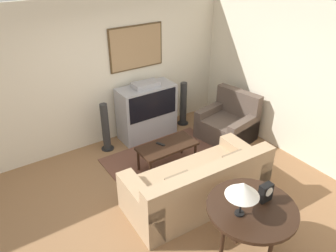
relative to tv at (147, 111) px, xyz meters
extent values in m
plane|color=#8E6642|center=(-0.77, -1.78, -0.54)|extent=(12.00, 12.00, 0.00)
cube|color=beige|center=(-0.77, 0.35, 0.81)|extent=(12.00, 0.06, 2.70)
cube|color=#4C381E|center=(0.00, 0.30, 1.19)|extent=(1.10, 0.03, 0.81)
cube|color=#A37F56|center=(0.00, 0.29, 1.19)|extent=(1.05, 0.01, 0.76)
cube|color=beige|center=(1.86, -1.78, 0.81)|extent=(0.06, 12.00, 2.70)
cube|color=brown|center=(-0.15, -1.16, -0.54)|extent=(2.09, 1.83, 0.01)
cube|color=#9E9EA3|center=(0.00, 0.00, -0.31)|extent=(1.11, 0.50, 0.48)
cube|color=#9E9EA3|center=(0.00, 0.00, 0.22)|extent=(1.11, 0.50, 0.58)
cube|color=black|center=(0.00, -0.25, 0.22)|extent=(1.00, 0.01, 0.51)
cube|color=#9E9EA3|center=(0.00, 0.00, 0.56)|extent=(0.50, 0.27, 0.09)
cube|color=tan|center=(-0.38, -2.04, -0.32)|extent=(2.16, 1.04, 0.46)
cube|color=tan|center=(-0.39, -2.41, 0.10)|extent=(2.12, 0.31, 0.38)
cube|color=tan|center=(0.56, -2.08, -0.24)|extent=(0.28, 0.96, 0.62)
cube|color=tan|center=(-1.32, -2.00, -0.24)|extent=(0.28, 0.96, 0.62)
cube|color=#7C664D|center=(0.09, -2.30, 0.08)|extent=(0.36, 0.14, 0.34)
cube|color=#7C664D|center=(-0.86, -2.25, 0.08)|extent=(0.36, 0.14, 0.34)
cube|color=brown|center=(1.23, -0.97, -0.33)|extent=(1.01, 1.09, 0.43)
cube|color=brown|center=(1.56, -0.91, 0.13)|extent=(0.34, 0.97, 0.50)
cube|color=brown|center=(1.16, -0.58, -0.26)|extent=(0.87, 0.31, 0.57)
cube|color=brown|center=(1.30, -1.36, -0.26)|extent=(0.87, 0.31, 0.57)
cube|color=black|center=(-0.27, -1.12, -0.11)|extent=(1.01, 0.49, 0.04)
cylinder|color=black|center=(-0.73, -1.31, -0.34)|extent=(0.04, 0.04, 0.41)
cylinder|color=black|center=(0.19, -1.31, -0.34)|extent=(0.04, 0.04, 0.41)
cylinder|color=black|center=(-0.73, -0.92, -0.34)|extent=(0.04, 0.04, 0.41)
cylinder|color=black|center=(0.19, -0.92, -0.34)|extent=(0.04, 0.04, 0.41)
cylinder|color=black|center=(-0.47, -3.17, 0.21)|extent=(1.05, 1.05, 0.04)
cube|color=black|center=(-0.47, -3.17, 0.14)|extent=(0.90, 0.42, 0.08)
cylinder|color=black|center=(-0.84, -3.11, -0.18)|extent=(0.05, 0.05, 0.73)
cylinder|color=black|center=(-0.10, -3.11, -0.18)|extent=(0.05, 0.05, 0.73)
cylinder|color=black|center=(-0.47, -3.51, -0.18)|extent=(0.05, 0.05, 0.73)
cylinder|color=black|center=(-0.67, -3.16, 0.24)|extent=(0.11, 0.11, 0.02)
cylinder|color=black|center=(-0.67, -3.16, 0.45)|extent=(0.02, 0.02, 0.39)
cone|color=white|center=(-0.67, -3.16, 0.59)|extent=(0.38, 0.38, 0.17)
cube|color=black|center=(-0.27, -3.16, 0.34)|extent=(0.16, 0.09, 0.23)
cylinder|color=white|center=(-0.27, -3.21, 0.38)|extent=(0.12, 0.01, 0.12)
cube|color=black|center=(-0.36, -1.04, -0.08)|extent=(0.10, 0.16, 0.02)
cylinder|color=black|center=(-0.89, 0.00, -0.53)|extent=(0.23, 0.23, 0.02)
cylinder|color=#2D2D2D|center=(-0.89, 0.00, -0.08)|extent=(0.14, 0.14, 0.94)
cylinder|color=black|center=(0.89, 0.00, -0.53)|extent=(0.23, 0.23, 0.02)
cylinder|color=#2D2D2D|center=(0.89, 0.00, -0.08)|extent=(0.14, 0.14, 0.94)
camera|label=1|loc=(-2.86, -4.96, 2.90)|focal=35.00mm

